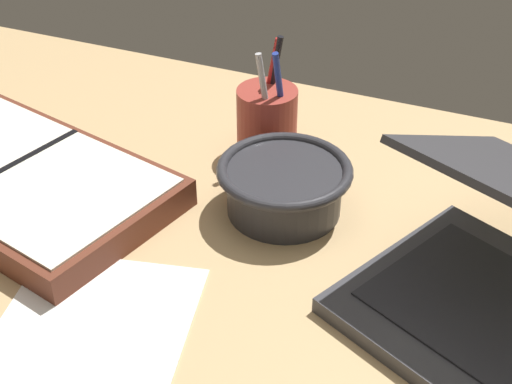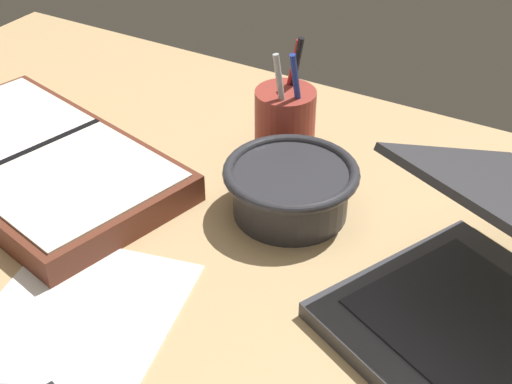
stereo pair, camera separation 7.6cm
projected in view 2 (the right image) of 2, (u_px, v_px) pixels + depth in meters
The scene contains 5 objects.
desk_top at pixel (182, 298), 74.73cm from camera, with size 140.00×100.00×2.00cm, color tan.
bowl at pixel (291, 188), 83.26cm from camera, with size 15.96×15.96×6.39cm.
pen_cup at pixel (285, 122), 93.39cm from camera, with size 7.98×7.98×15.84cm.
planner at pixel (35, 162), 90.73cm from camera, with size 43.59×30.56×4.01cm.
paper_sheet_front at pixel (62, 340), 68.42cm from camera, with size 18.85×28.05×0.16cm, color white.
Camera 2 is at (34.23, -43.24, 53.21)cm, focal length 50.00 mm.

